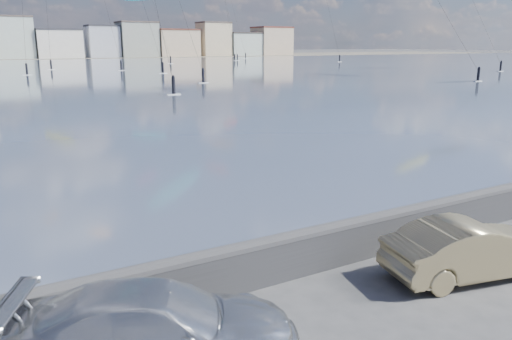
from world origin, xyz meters
The scene contains 4 objects.
seawall centered at (0.00, 2.70, 0.58)m, with size 400.00×0.36×1.08m.
car_silver centered at (-2.48, 1.16, 0.67)m, with size 1.88×4.61×1.34m, color silver.
car_champagne centered at (4.63, 0.75, 0.64)m, with size 1.36×3.91×1.29m, color tan.
kitesurfer_16 centered at (27.17, 93.83, 13.36)m, with size 7.65×18.94×14.39m.
Camera 1 is at (-4.65, -5.79, 5.07)m, focal length 35.00 mm.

